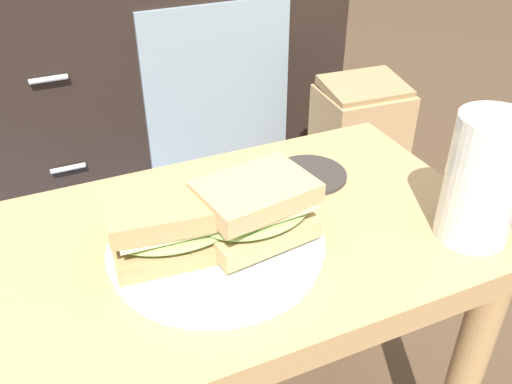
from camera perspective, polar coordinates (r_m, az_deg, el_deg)
side_table at (r=0.70m, az=-0.34°, el=-9.78°), size 0.56×0.36×0.46m
tv_cabinet at (r=1.55m, az=-11.08°, el=11.81°), size 0.96×0.46×0.58m
area_rug at (r=1.30m, az=-21.19°, el=-9.89°), size 0.90×0.65×0.01m
plate at (r=0.61m, az=-4.14°, el=-5.55°), size 0.24×0.24×0.01m
sandwich_front at (r=0.58m, az=-8.57°, el=-3.05°), size 0.15×0.11×0.07m
sandwich_back at (r=0.59m, az=-0.04°, el=-1.81°), size 0.14×0.11×0.07m
beer_glass at (r=0.64m, az=22.50°, el=0.95°), size 0.08×0.08×0.15m
coaster at (r=0.74m, az=5.57°, el=1.82°), size 0.10×0.10×0.01m
paper_bag at (r=1.37m, az=10.45°, el=3.86°), size 0.20×0.17×0.38m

